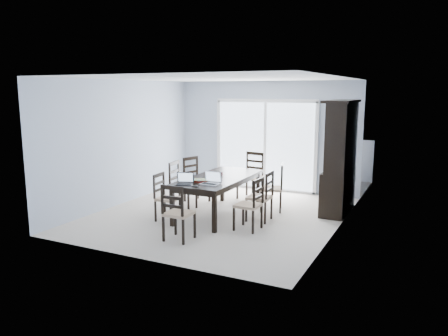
{
  "coord_description": "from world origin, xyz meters",
  "views": [
    {
      "loc": [
        3.68,
        -7.3,
        2.38
      ],
      "look_at": [
        0.11,
        0.0,
        0.93
      ],
      "focal_mm": 35.0,
      "sensor_mm": 36.0,
      "label": 1
    }
  ],
  "objects_px": {
    "chair_left_far": "(194,174)",
    "chair_right_near": "(253,199)",
    "china_hutch": "(340,158)",
    "hot_tub": "(253,161)",
    "chair_left_mid": "(179,180)",
    "chair_end_far": "(252,170)",
    "cell_phone": "(195,186)",
    "chair_right_mid": "(264,191)",
    "laptop_dark": "(184,182)",
    "dining_table": "(219,181)",
    "game_box": "(215,174)",
    "chair_left_near": "(164,192)",
    "chair_right_far": "(276,182)",
    "laptop_silver": "(210,182)",
    "chair_end_near": "(176,207)"
  },
  "relations": [
    {
      "from": "chair_left_far",
      "to": "chair_right_near",
      "type": "bearing_deg",
      "value": 73.94
    },
    {
      "from": "china_hutch",
      "to": "hot_tub",
      "type": "xyz_separation_m",
      "value": [
        -2.8,
        2.39,
        -0.59
      ]
    },
    {
      "from": "chair_left_mid",
      "to": "hot_tub",
      "type": "bearing_deg",
      "value": 172.51
    },
    {
      "from": "chair_end_far",
      "to": "cell_phone",
      "type": "relative_size",
      "value": 10.68
    },
    {
      "from": "chair_left_mid",
      "to": "cell_phone",
      "type": "relative_size",
      "value": 10.22
    },
    {
      "from": "chair_left_mid",
      "to": "chair_right_mid",
      "type": "bearing_deg",
      "value": 84.18
    },
    {
      "from": "chair_right_mid",
      "to": "laptop_dark",
      "type": "relative_size",
      "value": 3.08
    },
    {
      "from": "chair_right_near",
      "to": "hot_tub",
      "type": "xyz_separation_m",
      "value": [
        -1.72,
        4.23,
        -0.08
      ]
    },
    {
      "from": "cell_phone",
      "to": "hot_tub",
      "type": "xyz_separation_m",
      "value": [
        -0.8,
        4.59,
        -0.28
      ]
    },
    {
      "from": "dining_table",
      "to": "game_box",
      "type": "height_order",
      "value": "game_box"
    },
    {
      "from": "chair_end_far",
      "to": "laptop_dark",
      "type": "distance_m",
      "value": 2.5
    },
    {
      "from": "chair_left_near",
      "to": "chair_end_far",
      "type": "xyz_separation_m",
      "value": [
        0.81,
        2.32,
        0.09
      ]
    },
    {
      "from": "chair_right_mid",
      "to": "laptop_dark",
      "type": "height_order",
      "value": "chair_right_mid"
    },
    {
      "from": "chair_left_far",
      "to": "chair_end_far",
      "type": "xyz_separation_m",
      "value": [
        1.02,
        0.84,
        0.04
      ]
    },
    {
      "from": "chair_left_mid",
      "to": "chair_right_mid",
      "type": "xyz_separation_m",
      "value": [
        1.83,
        -0.01,
        -0.03
      ]
    },
    {
      "from": "game_box",
      "to": "chair_right_far",
      "type": "bearing_deg",
      "value": 33.96
    },
    {
      "from": "dining_table",
      "to": "chair_right_mid",
      "type": "distance_m",
      "value": 0.93
    },
    {
      "from": "chair_end_far",
      "to": "laptop_silver",
      "type": "xyz_separation_m",
      "value": [
        0.14,
        -2.29,
        0.18
      ]
    },
    {
      "from": "china_hutch",
      "to": "chair_right_mid",
      "type": "xyz_separation_m",
      "value": [
        -1.1,
        -1.24,
        -0.5
      ]
    },
    {
      "from": "chair_left_far",
      "to": "game_box",
      "type": "height_order",
      "value": "chair_left_far"
    },
    {
      "from": "china_hutch",
      "to": "chair_left_far",
      "type": "distance_m",
      "value": 3.08
    },
    {
      "from": "chair_left_mid",
      "to": "chair_right_far",
      "type": "height_order",
      "value": "chair_left_mid"
    },
    {
      "from": "laptop_dark",
      "to": "hot_tub",
      "type": "distance_m",
      "value": 4.57
    },
    {
      "from": "laptop_dark",
      "to": "laptop_silver",
      "type": "xyz_separation_m",
      "value": [
        0.4,
        0.2,
        0.01
      ]
    },
    {
      "from": "chair_right_mid",
      "to": "chair_end_far",
      "type": "distance_m",
      "value": 1.82
    },
    {
      "from": "china_hutch",
      "to": "chair_left_far",
      "type": "height_order",
      "value": "china_hutch"
    },
    {
      "from": "chair_right_near",
      "to": "cell_phone",
      "type": "bearing_deg",
      "value": 114.37
    },
    {
      "from": "chair_left_mid",
      "to": "laptop_silver",
      "type": "bearing_deg",
      "value": 50.94
    },
    {
      "from": "hot_tub",
      "to": "chair_right_near",
      "type": "bearing_deg",
      "value": -67.84
    },
    {
      "from": "chair_end_far",
      "to": "laptop_dark",
      "type": "bearing_deg",
      "value": 92.2
    },
    {
      "from": "dining_table",
      "to": "chair_right_far",
      "type": "bearing_deg",
      "value": 41.02
    },
    {
      "from": "chair_right_far",
      "to": "chair_end_far",
      "type": "relative_size",
      "value": 0.94
    },
    {
      "from": "china_hutch",
      "to": "chair_end_far",
      "type": "relative_size",
      "value": 1.86
    },
    {
      "from": "hot_tub",
      "to": "laptop_dark",
      "type": "bearing_deg",
      "value": -83.19
    },
    {
      "from": "chair_left_near",
      "to": "chair_left_far",
      "type": "height_order",
      "value": "chair_left_far"
    },
    {
      "from": "laptop_dark",
      "to": "laptop_silver",
      "type": "bearing_deg",
      "value": 6.68
    },
    {
      "from": "chair_left_mid",
      "to": "chair_left_far",
      "type": "bearing_deg",
      "value": -179.32
    },
    {
      "from": "game_box",
      "to": "laptop_dark",
      "type": "bearing_deg",
      "value": -95.87
    },
    {
      "from": "dining_table",
      "to": "chair_left_far",
      "type": "relative_size",
      "value": 1.98
    },
    {
      "from": "chair_left_mid",
      "to": "chair_end_near",
      "type": "height_order",
      "value": "chair_left_mid"
    },
    {
      "from": "chair_end_near",
      "to": "cell_phone",
      "type": "xyz_separation_m",
      "value": [
        -0.04,
        0.7,
        0.19
      ]
    },
    {
      "from": "chair_right_near",
      "to": "chair_left_near",
      "type": "bearing_deg",
      "value": 97.63
    },
    {
      "from": "china_hutch",
      "to": "chair_right_far",
      "type": "distance_m",
      "value": 1.32
    },
    {
      "from": "laptop_dark",
      "to": "chair_end_far",
      "type": "bearing_deg",
      "value": 64.56
    },
    {
      "from": "laptop_silver",
      "to": "chair_left_mid",
      "type": "bearing_deg",
      "value": 145.55
    },
    {
      "from": "chair_right_far",
      "to": "laptop_silver",
      "type": "bearing_deg",
      "value": 136.64
    },
    {
      "from": "china_hutch",
      "to": "laptop_dark",
      "type": "relative_size",
      "value": 6.31
    },
    {
      "from": "chair_left_near",
      "to": "chair_right_near",
      "type": "xyz_separation_m",
      "value": [
        1.72,
        0.14,
        0.03
      ]
    },
    {
      "from": "laptop_silver",
      "to": "cell_phone",
      "type": "distance_m",
      "value": 0.3
    },
    {
      "from": "cell_phone",
      "to": "hot_tub",
      "type": "bearing_deg",
      "value": 97.28
    }
  ]
}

